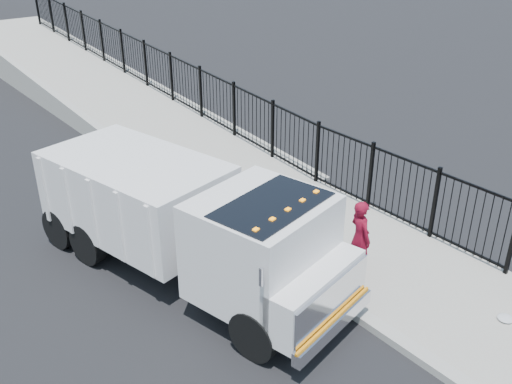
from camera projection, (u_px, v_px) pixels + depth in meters
ground at (326, 296)px, 12.03m from camera, size 120.00×120.00×0.00m
sidewalk at (462, 304)px, 11.68m from camera, size 3.55×12.00×0.12m
curb at (402, 343)px, 10.60m from camera, size 0.30×12.00×0.16m
ramp at (97, 98)px, 24.38m from camera, size 3.95×24.06×3.19m
iron_fence at (172, 93)px, 21.98m from camera, size 0.10×28.00×1.80m
truck at (190, 220)px, 11.96m from camera, size 3.97×7.91×2.59m
worker at (360, 238)px, 12.23m from camera, size 0.57×0.72×1.74m
debris at (506, 318)px, 11.13m from camera, size 0.32×0.32×0.08m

